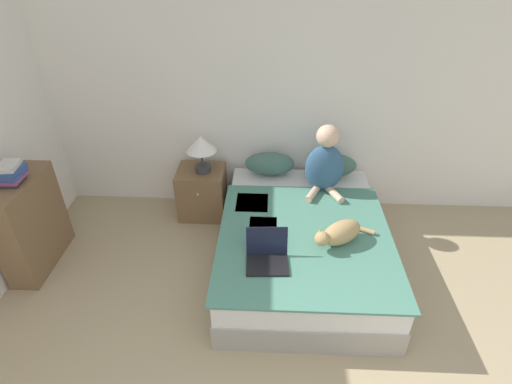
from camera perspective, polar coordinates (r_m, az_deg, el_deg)
wall_back at (r=4.19m, az=4.28°, el=13.40°), size 5.95×0.05×2.55m
bed at (r=3.79m, az=6.63°, el=-7.39°), size 1.50×2.00×0.49m
pillow_near at (r=4.26m, az=1.97°, el=4.05°), size 0.53×0.25×0.25m
pillow_far at (r=4.31m, az=10.73°, el=3.79°), size 0.53×0.25×0.25m
person_sitting at (r=3.96m, az=9.81°, el=4.06°), size 0.38×0.38×0.70m
cat_tabby at (r=3.41m, az=11.85°, el=-5.76°), size 0.55×0.40×0.20m
laptop_open at (r=3.20m, az=1.60°, el=-9.16°), size 0.35×0.31×0.25m
nightstand at (r=4.44m, az=-7.70°, el=-0.01°), size 0.50×0.46×0.55m
table_lamp at (r=4.14m, az=-7.84°, el=6.47°), size 0.31×0.31×0.41m
bookshelf at (r=4.20m, az=-29.48°, el=-4.00°), size 0.26×0.77×0.91m
book_stack_top at (r=3.93m, az=-31.58°, el=2.31°), size 0.19×0.25×0.17m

